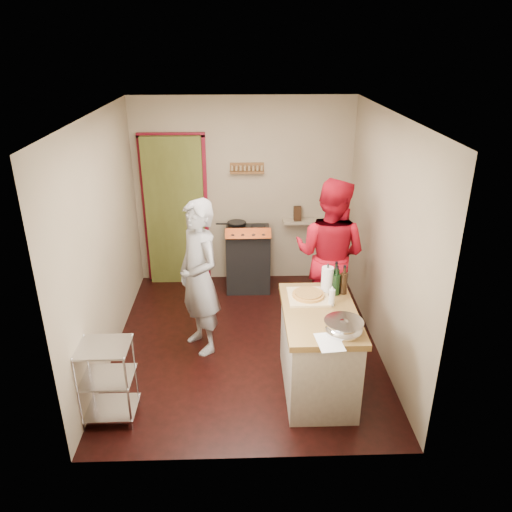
{
  "coord_description": "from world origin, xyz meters",
  "views": [
    {
      "loc": [
        -0.05,
        -4.94,
        3.29
      ],
      "look_at": [
        0.12,
        0.0,
        1.11
      ],
      "focal_mm": 35.0,
      "sensor_mm": 36.0,
      "label": 1
    }
  ],
  "objects_px": {
    "island": "(319,348)",
    "person_red": "(330,255)",
    "wire_shelving": "(107,378)",
    "person_stripe": "(199,278)",
    "stove": "(248,258)"
  },
  "relations": [
    {
      "from": "stove",
      "to": "island",
      "type": "xyz_separation_m",
      "value": [
        0.66,
        -2.26,
        0.03
      ]
    },
    {
      "from": "stove",
      "to": "person_stripe",
      "type": "bearing_deg",
      "value": -110.45
    },
    {
      "from": "island",
      "to": "person_stripe",
      "type": "relative_size",
      "value": 0.73
    },
    {
      "from": "island",
      "to": "person_red",
      "type": "distance_m",
      "value": 1.37
    },
    {
      "from": "person_stripe",
      "to": "person_red",
      "type": "distance_m",
      "value": 1.58
    },
    {
      "from": "island",
      "to": "person_stripe",
      "type": "bearing_deg",
      "value": 147.34
    },
    {
      "from": "person_red",
      "to": "wire_shelving",
      "type": "bearing_deg",
      "value": 66.33
    },
    {
      "from": "stove",
      "to": "person_stripe",
      "type": "distance_m",
      "value": 1.64
    },
    {
      "from": "person_stripe",
      "to": "person_red",
      "type": "height_order",
      "value": "person_red"
    },
    {
      "from": "island",
      "to": "person_red",
      "type": "height_order",
      "value": "person_red"
    },
    {
      "from": "person_stripe",
      "to": "stove",
      "type": "bearing_deg",
      "value": 126.47
    },
    {
      "from": "wire_shelving",
      "to": "person_red",
      "type": "height_order",
      "value": "person_red"
    },
    {
      "from": "person_stripe",
      "to": "person_red",
      "type": "bearing_deg",
      "value": 74.61
    },
    {
      "from": "island",
      "to": "person_red",
      "type": "relative_size",
      "value": 0.69
    },
    {
      "from": "island",
      "to": "person_red",
      "type": "xyz_separation_m",
      "value": [
        0.29,
        1.26,
        0.45
      ]
    }
  ]
}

